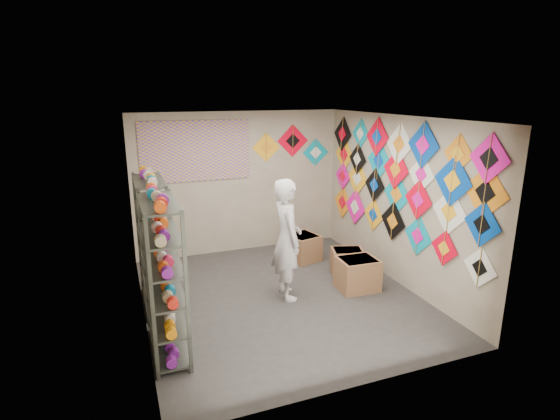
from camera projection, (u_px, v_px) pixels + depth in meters
name	position (u px, v px, depth m)	size (l,w,h in m)	color
ground	(281.00, 297.00, 6.70)	(4.50, 4.50, 0.00)	#35312E
room_walls	(281.00, 193.00, 6.26)	(4.50, 4.50, 4.50)	tan
shelf_rack_front	(164.00, 278.00, 5.07)	(0.40, 1.10, 1.90)	#4C5147
shelf_rack_back	(154.00, 243.00, 6.25)	(0.40, 1.10, 1.90)	#4C5147
string_spools	(158.00, 252.00, 5.63)	(0.12, 2.36, 0.12)	#F42257
kite_wall_display	(396.00, 182.00, 6.97)	(0.06, 4.28, 2.07)	white
back_wall_kites	(292.00, 146.00, 8.56)	(1.61, 0.02, 0.85)	#FFAE19
poster	(196.00, 151.00, 7.91)	(2.00, 0.01, 1.10)	#694BA3
shopkeeper	(287.00, 239.00, 6.50)	(0.48, 0.70, 1.84)	silver
carton_a	(357.00, 274.00, 6.91)	(0.61, 0.51, 0.51)	#966341
carton_b	(347.00, 262.00, 7.51)	(0.53, 0.44, 0.44)	#966341
carton_c	(303.00, 247.00, 8.12)	(0.51, 0.56, 0.48)	#966341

